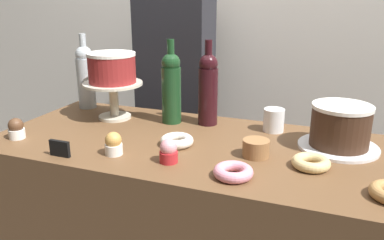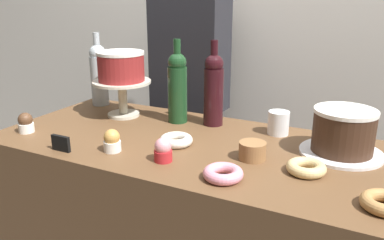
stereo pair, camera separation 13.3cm
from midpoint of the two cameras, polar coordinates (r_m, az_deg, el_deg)
name	(u,v)px [view 2 (the right image)]	position (r m, az deg, el deg)	size (l,w,h in m)	color
back_wall	(271,19)	(2.11, 13.24, 14.03)	(6.00, 0.05, 2.60)	silver
cake_stand_pedestal	(122,92)	(1.63, -7.78, 4.01)	(0.24, 0.24, 0.15)	beige
white_layer_cake	(121,66)	(1.60, -7.94, 7.71)	(0.19, 0.19, 0.12)	maroon
silver_serving_platter	(341,153)	(1.36, 23.43, -4.42)	(0.26, 0.26, 0.01)	white
chocolate_round_cake	(344,131)	(1.34, 23.82, -1.46)	(0.19, 0.19, 0.14)	#3D2619
wine_bottle_clear	(99,74)	(1.81, -11.32, 6.60)	(0.08, 0.08, 0.33)	#B2BCC1
wine_bottle_dark_red	(214,88)	(1.50, 5.68, 4.57)	(0.08, 0.08, 0.33)	black
wine_bottle_green	(177,86)	(1.53, 0.36, 4.89)	(0.08, 0.08, 0.33)	#193D1E
cupcake_chocolate	(26,123)	(1.54, -20.74, -0.47)	(0.06, 0.06, 0.07)	white
cupcake_caramel	(112,141)	(1.28, -8.63, -3.09)	(0.06, 0.06, 0.07)	white
cupcake_strawberry	(163,150)	(1.19, -1.04, -4.48)	(0.06, 0.06, 0.07)	red
donut_sugar	(176,140)	(1.32, 0.55, -2.98)	(0.11, 0.11, 0.03)	silver
donut_pink	(223,174)	(1.10, 8.02, -7.77)	(0.11, 0.11, 0.03)	pink
donut_maple	(384,203)	(1.08, 29.39, -10.52)	(0.11, 0.11, 0.03)	#B27F47
donut_glazed	(306,168)	(1.19, 19.36, -6.61)	(0.11, 0.11, 0.03)	#E0C17F
cookie_stack	(252,151)	(1.23, 11.82, -4.44)	(0.08, 0.08, 0.05)	olive
price_sign_chalkboard	(61,143)	(1.32, -15.80, -3.33)	(0.07, 0.01, 0.05)	black
coffee_cup_ceramic	(278,123)	(1.46, 14.98, -0.44)	(0.08, 0.08, 0.09)	white
barista_figure	(190,110)	(2.07, 1.56, 1.38)	(0.36, 0.22, 1.60)	black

